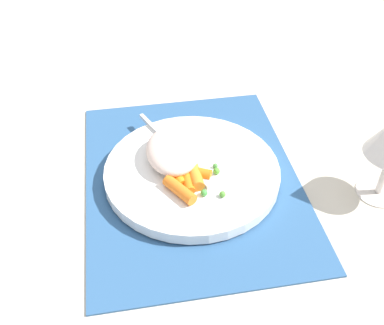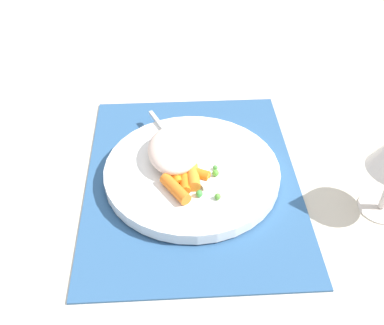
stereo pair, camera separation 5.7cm
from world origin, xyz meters
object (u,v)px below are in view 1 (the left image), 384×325
(rice_mound, at_px, (173,151))
(fork, at_px, (181,155))
(plate, at_px, (192,172))
(carrot_portion, at_px, (186,179))

(rice_mound, distance_m, fork, 0.02)
(plate, xyz_separation_m, rice_mound, (-0.02, -0.03, 0.03))
(rice_mound, bearing_deg, fork, 110.19)
(plate, bearing_deg, carrot_portion, -22.85)
(rice_mound, bearing_deg, plate, 48.71)
(plate, distance_m, rice_mound, 0.04)
(rice_mound, height_order, carrot_portion, rice_mound)
(rice_mound, bearing_deg, carrot_portion, 12.50)
(plate, height_order, fork, fork)
(plate, distance_m, fork, 0.03)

